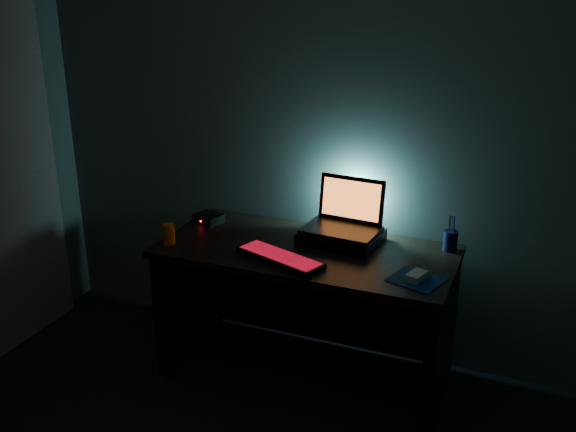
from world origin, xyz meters
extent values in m
cube|color=#4E5954|center=(0.00, 2.00, 1.25)|extent=(3.50, 0.00, 2.50)
cube|color=black|center=(0.00, 1.62, 0.73)|extent=(1.50, 0.70, 0.04)
cube|color=black|center=(-0.71, 1.62, 0.35)|extent=(0.06, 0.64, 0.71)
cube|color=black|center=(0.71, 1.62, 0.35)|extent=(0.06, 0.64, 0.71)
cube|color=black|center=(0.00, 1.95, 0.35)|extent=(1.38, 0.02, 0.65)
cube|color=#BFA899|center=(-1.71, 1.42, 1.15)|extent=(0.06, 0.65, 2.30)
cube|color=black|center=(0.14, 1.77, 0.78)|extent=(0.42, 0.33, 0.06)
cube|color=black|center=(0.14, 1.77, 0.82)|extent=(0.40, 0.29, 0.02)
cube|color=black|center=(0.15, 1.90, 0.95)|extent=(0.36, 0.08, 0.24)
cube|color=orange|center=(0.15, 1.89, 0.95)|extent=(0.32, 0.06, 0.20)
cube|color=black|center=(-0.07, 1.43, 0.76)|extent=(0.49, 0.30, 0.03)
cube|color=red|center=(-0.07, 1.43, 0.78)|extent=(0.46, 0.27, 0.00)
cube|color=navy|center=(0.60, 1.46, 0.75)|extent=(0.27, 0.26, 0.00)
cube|color=#99999E|center=(0.60, 1.46, 0.77)|extent=(0.10, 0.12, 0.03)
cylinder|color=black|center=(0.68, 1.87, 0.80)|extent=(0.09, 0.09, 0.10)
cylinder|color=#FF5C0D|center=(-0.68, 1.41, 0.80)|extent=(0.08, 0.08, 0.11)
cube|color=black|center=(-0.64, 1.76, 0.77)|extent=(0.17, 0.15, 0.05)
sphere|color=#FF0C07|center=(-0.66, 1.70, 0.77)|extent=(0.01, 0.01, 0.01)
camera|label=1|loc=(1.05, -1.20, 2.04)|focal=40.00mm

